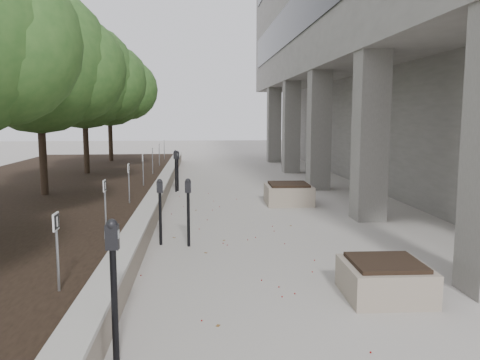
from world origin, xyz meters
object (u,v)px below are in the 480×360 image
parking_meter_4 (176,171)px  parking_meter_5 (178,171)px  crabapple_tree_3 (39,92)px  crabapple_tree_5 (109,102)px  planter_front (385,279)px  parking_meter_3 (188,213)px  crabapple_tree_4 (84,99)px  planter_back (288,193)px  parking_meter_2 (160,212)px  parking_meter_1 (114,292)px

parking_meter_4 → parking_meter_5: 0.21m
crabapple_tree_3 → crabapple_tree_5: (0.00, 10.00, 0.00)m
parking_meter_5 → planter_front: 10.46m
crabapple_tree_5 → parking_meter_3: crabapple_tree_5 is taller
crabapple_tree_4 → planter_back: bearing=-35.6°
crabapple_tree_4 → parking_meter_4: size_ratio=3.93×
planter_front → crabapple_tree_5: bearing=111.5°
planter_front → parking_meter_2: bearing=137.4°
crabapple_tree_4 → parking_meter_4: 4.73m
planter_back → parking_meter_2: bearing=-128.1°
parking_meter_3 → planter_front: (2.76, -2.88, -0.40)m
crabapple_tree_4 → parking_meter_2: size_ratio=4.19×
parking_meter_2 → parking_meter_5: parking_meter_5 is taller
crabapple_tree_5 → parking_meter_1: (3.28, -18.52, -2.38)m
crabapple_tree_3 → parking_meter_2: (3.38, -3.96, -2.47)m
parking_meter_5 → planter_front: parking_meter_5 is taller
crabapple_tree_5 → parking_meter_2: size_ratio=4.19×
crabapple_tree_3 → parking_meter_4: crabapple_tree_3 is taller
crabapple_tree_4 → parking_meter_4: bearing=-34.0°
planter_front → planter_back: bearing=90.2°
parking_meter_3 → planter_back: parking_meter_3 is taller
crabapple_tree_3 → crabapple_tree_4: (0.00, 5.00, 0.00)m
parking_meter_2 → parking_meter_4: parking_meter_4 is taller
crabapple_tree_4 → parking_meter_1: crabapple_tree_4 is taller
crabapple_tree_4 → parking_meter_3: 10.23m
parking_meter_5 → parking_meter_2: bearing=-83.0°
crabapple_tree_4 → parking_meter_5: crabapple_tree_4 is taller
crabapple_tree_4 → parking_meter_2: 9.90m
crabapple_tree_5 → parking_meter_4: size_ratio=3.93×
parking_meter_3 → planter_back: bearing=63.0°
crabapple_tree_4 → crabapple_tree_5: 5.00m
crabapple_tree_5 → parking_meter_2: 14.58m
parking_meter_1 → parking_meter_5: parking_meter_1 is taller
parking_meter_3 → crabapple_tree_3: bearing=138.8°
crabapple_tree_3 → parking_meter_4: (3.37, 2.73, -2.43)m
parking_meter_1 → parking_meter_4: size_ratio=1.08×
parking_meter_2 → parking_meter_3: size_ratio=0.98×
crabapple_tree_5 → crabapple_tree_4: bearing=-90.0°
parking_meter_3 → planter_front: 4.01m
parking_meter_3 → parking_meter_5: bearing=99.3°
parking_meter_4 → parking_meter_3: bearing=-73.8°
parking_meter_2 → crabapple_tree_3: bearing=116.8°
parking_meter_1 → parking_meter_3: parking_meter_1 is taller
crabapple_tree_5 → parking_meter_2: crabapple_tree_5 is taller
planter_front → crabapple_tree_4: bearing=119.1°
crabapple_tree_4 → planter_front: 14.03m
parking_meter_1 → parking_meter_4: 11.25m
crabapple_tree_3 → parking_meter_5: size_ratio=4.04×
parking_meter_4 → parking_meter_2: bearing=-78.3°
crabapple_tree_3 → crabapple_tree_5: size_ratio=1.00×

